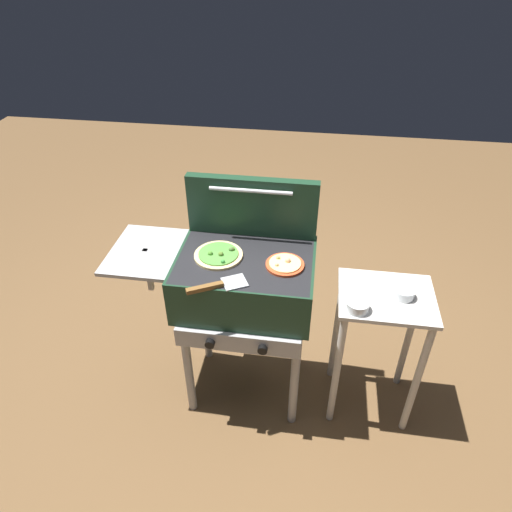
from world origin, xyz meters
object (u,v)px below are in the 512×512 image
at_px(spatula, 217,285).
at_px(pizza_veggie, 219,255).
at_px(prep_table, 379,329).
at_px(topping_bowl_far, 404,293).
at_px(grill, 243,283).
at_px(pizza_cheese, 285,264).
at_px(topping_bowl_near, 357,306).

bearing_deg(spatula, pizza_veggie, 100.59).
height_order(spatula, prep_table, spatula).
bearing_deg(topping_bowl_far, pizza_veggie, -179.63).
distance_m(grill, prep_table, 0.71).
distance_m(pizza_veggie, spatula, 0.22).
height_order(grill, topping_bowl_far, grill).
bearing_deg(pizza_cheese, spatula, -145.05).
xyz_separation_m(prep_table, topping_bowl_near, (-0.14, -0.12, 0.24)).
bearing_deg(topping_bowl_near, spatula, -170.69).
height_order(topping_bowl_near, topping_bowl_far, same).
bearing_deg(spatula, grill, 71.74).
bearing_deg(grill, topping_bowl_near, -11.91).
height_order(pizza_cheese, prep_table, pizza_cheese).
distance_m(prep_table, topping_bowl_near, 0.30).
relative_size(grill, topping_bowl_near, 9.32).
height_order(pizza_veggie, topping_bowl_far, pizza_veggie).
xyz_separation_m(grill, topping_bowl_near, (0.53, -0.11, 0.03)).
relative_size(spatula, topping_bowl_far, 2.70).
xyz_separation_m(grill, prep_table, (0.67, 0.00, -0.21)).
bearing_deg(pizza_cheese, prep_table, 3.35).
bearing_deg(topping_bowl_near, pizza_cheese, 165.08).
height_order(grill, pizza_veggie, pizza_veggie).
distance_m(spatula, prep_table, 0.86).
bearing_deg(topping_bowl_far, pizza_cheese, -176.78).
relative_size(prep_table, topping_bowl_far, 8.02).
bearing_deg(grill, pizza_cheese, -6.71).
height_order(grill, prep_table, grill).
height_order(spatula, topping_bowl_near, spatula).
distance_m(pizza_veggie, topping_bowl_far, 0.86).
distance_m(pizza_veggie, topping_bowl_near, 0.67).
xyz_separation_m(pizza_cheese, spatula, (-0.27, -0.19, -0.00)).
bearing_deg(grill, topping_bowl_far, 0.56).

